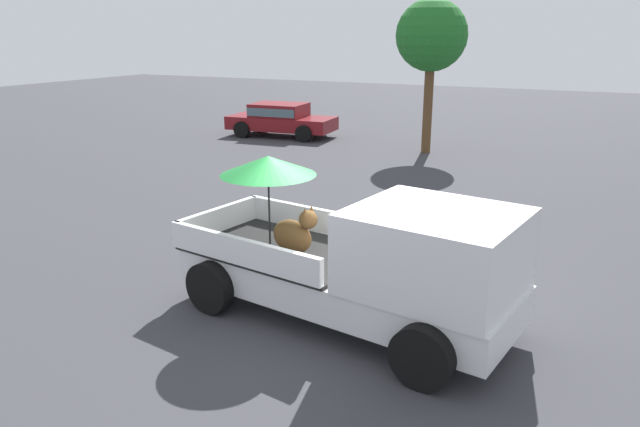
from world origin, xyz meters
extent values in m
plane|color=#38383D|center=(0.00, 0.00, 0.00)|extent=(80.00, 80.00, 0.00)
cylinder|color=black|center=(1.88, 0.70, 0.40)|extent=(0.83, 0.40, 0.80)
cylinder|color=black|center=(1.58, -1.24, 0.40)|extent=(0.83, 0.40, 0.80)
cylinder|color=black|center=(-1.58, 1.24, 0.40)|extent=(0.83, 0.40, 0.80)
cylinder|color=black|center=(-1.88, -0.70, 0.40)|extent=(0.83, 0.40, 0.80)
cube|color=white|center=(0.00, 0.00, 0.57)|extent=(5.22, 2.56, 0.50)
cube|color=white|center=(1.38, -0.22, 1.36)|extent=(2.36, 2.16, 1.08)
cube|color=#4C606B|center=(2.37, -0.37, 1.56)|extent=(0.33, 1.71, 0.64)
cube|color=black|center=(-1.14, 0.18, 0.85)|extent=(3.05, 2.25, 0.06)
cube|color=white|center=(-0.99, 1.09, 1.08)|extent=(2.78, 0.53, 0.40)
cube|color=white|center=(-1.28, -0.73, 1.08)|extent=(2.78, 0.53, 0.40)
cube|color=white|center=(-2.47, 0.39, 1.08)|extent=(0.39, 1.83, 0.40)
ellipsoid|color=brown|center=(-0.86, 0.02, 1.14)|extent=(0.72, 0.42, 0.52)
sphere|color=brown|center=(-0.57, -0.03, 1.46)|extent=(0.32, 0.32, 0.28)
cone|color=brown|center=(-0.55, 0.05, 1.60)|extent=(0.10, 0.10, 0.12)
cone|color=brown|center=(-0.58, -0.11, 1.60)|extent=(0.10, 0.10, 0.12)
cylinder|color=black|center=(-1.19, -0.08, 1.50)|extent=(0.03, 0.03, 1.24)
cone|color=#19722D|center=(-1.19, -0.08, 2.22)|extent=(1.62, 1.62, 0.28)
cylinder|color=black|center=(-7.54, 14.60, 0.33)|extent=(0.68, 0.27, 0.66)
cylinder|color=black|center=(-7.40, 12.85, 0.33)|extent=(0.68, 0.27, 0.66)
cylinder|color=black|center=(-10.23, 14.38, 0.33)|extent=(0.68, 0.27, 0.66)
cylinder|color=black|center=(-10.09, 12.63, 0.33)|extent=(0.68, 0.27, 0.66)
cube|color=maroon|center=(-8.81, 13.62, 0.55)|extent=(4.43, 2.11, 0.52)
cube|color=maroon|center=(-8.91, 13.61, 1.05)|extent=(2.22, 1.77, 0.56)
cube|color=#4C606B|center=(-8.91, 13.61, 1.05)|extent=(2.17, 1.84, 0.32)
cylinder|color=brown|center=(-2.58, 12.94, 1.57)|extent=(0.32, 0.32, 3.14)
sphere|color=#1E6623|center=(-2.58, 12.94, 3.98)|extent=(2.41, 2.41, 2.41)
camera|label=1|loc=(3.24, -7.39, 4.08)|focal=33.45mm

